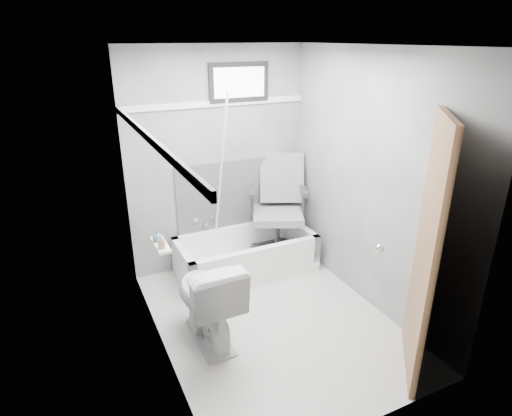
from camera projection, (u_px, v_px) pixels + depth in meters
floor at (272, 320)px, 4.00m from camera, size 2.60×2.60×0.00m
ceiling at (277, 45)px, 3.10m from camera, size 2.60×2.60×0.00m
wall_back at (218, 161)px, 4.64m from camera, size 2.00×0.02×2.40m
wall_front at (379, 272)px, 2.46m from camera, size 2.00×0.02×2.40m
wall_left at (154, 221)px, 3.15m from camera, size 0.02×2.60×2.40m
wall_right at (370, 183)px, 3.95m from camera, size 0.02×2.60×2.40m
bathtub at (246, 254)px, 4.76m from camera, size 1.50×0.70×0.42m
office_chair at (278, 208)px, 4.76m from camera, size 0.86×0.86×1.12m
toilet at (207, 299)px, 3.61m from camera, size 0.46×0.82×0.80m
door at (486, 265)px, 2.94m from camera, size 0.78×0.78×2.00m
window at (239, 82)px, 4.42m from camera, size 0.66×0.04×0.40m
backerboard at (240, 193)px, 4.88m from camera, size 1.50×0.02×0.78m
trim_back at (217, 103)px, 4.39m from camera, size 2.00×0.02×0.06m
trim_left at (148, 137)px, 2.92m from camera, size 0.02×2.60×0.06m
pole at (220, 182)px, 4.46m from camera, size 0.02×0.55×1.88m
shelf at (161, 245)px, 3.44m from camera, size 0.10×0.32×0.02m
soap_bottle_a at (161, 242)px, 3.35m from camera, size 0.06×0.06×0.11m
soap_bottle_b at (157, 236)px, 3.47m from camera, size 0.11×0.11×0.10m
faucet at (204, 220)px, 4.77m from camera, size 0.26×0.10×0.16m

